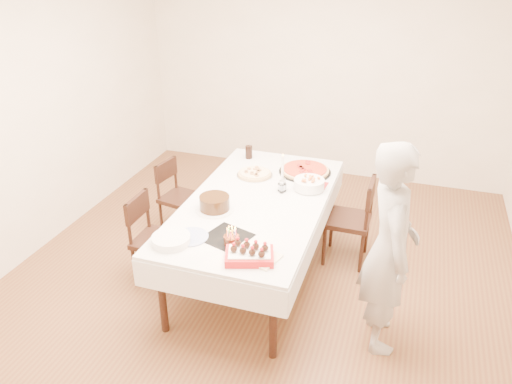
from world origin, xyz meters
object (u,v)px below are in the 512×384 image
(dining_table, at_px, (256,238))
(pizza_pepperoni, at_px, (305,170))
(chair_left_dessert, at_px, (158,240))
(taper_candle, at_px, (282,172))
(pizza_white, at_px, (255,174))
(pasta_bowl, at_px, (309,184))
(layer_cake, at_px, (215,203))
(chair_right_savory, at_px, (348,220))
(birthday_cake, at_px, (232,236))
(strawberry_box, at_px, (249,255))
(person, at_px, (390,249))
(cola_glass, at_px, (249,152))
(chair_left_savory, at_px, (181,198))

(dining_table, height_order, pizza_pepperoni, pizza_pepperoni)
(chair_left_dessert, bearing_deg, taper_candle, -146.79)
(pizza_white, xyz_separation_m, pasta_bowl, (0.55, -0.11, 0.03))
(taper_candle, xyz_separation_m, layer_cake, (-0.43, -0.51, -0.12))
(chair_left_dessert, bearing_deg, pizza_white, -126.18)
(taper_candle, bearing_deg, pasta_bowl, 25.43)
(pizza_white, distance_m, pasta_bowl, 0.56)
(dining_table, relative_size, chair_right_savory, 2.50)
(birthday_cake, xyz_separation_m, strawberry_box, (0.18, -0.13, -0.04))
(pasta_bowl, distance_m, layer_cake, 0.90)
(person, xyz_separation_m, pizza_pepperoni, (-0.89, 1.19, -0.03))
(dining_table, height_order, cola_glass, cola_glass)
(dining_table, height_order, taper_candle, taper_candle)
(chair_left_dessert, xyz_separation_m, pizza_pepperoni, (1.04, 1.05, 0.36))
(pizza_pepperoni, distance_m, cola_glass, 0.64)
(dining_table, height_order, person, person)
(strawberry_box, bearing_deg, pizza_white, 106.91)
(pasta_bowl, height_order, birthday_cake, birthday_cake)
(pasta_bowl, relative_size, birthday_cake, 2.09)
(chair_right_savory, distance_m, pasta_bowl, 0.53)
(pizza_white, bearing_deg, dining_table, -70.26)
(chair_left_savory, bearing_deg, chair_left_dessert, 112.67)
(pizza_pepperoni, relative_size, strawberry_box, 1.48)
(chair_right_savory, xyz_separation_m, pizza_pepperoni, (-0.47, 0.21, 0.34))
(pasta_bowl, bearing_deg, chair_left_savory, 175.48)
(pizza_white, height_order, pasta_bowl, pasta_bowl)
(pasta_bowl, bearing_deg, birthday_cake, -107.23)
(taper_candle, distance_m, birthday_cake, 0.98)
(pizza_white, xyz_separation_m, birthday_cake, (0.22, -1.18, 0.06))
(pizza_white, relative_size, pizza_pepperoni, 0.69)
(person, distance_m, pizza_white, 1.63)
(person, relative_size, taper_candle, 4.47)
(dining_table, relative_size, cola_glass, 16.15)
(pizza_white, xyz_separation_m, strawberry_box, (0.40, -1.32, 0.02))
(dining_table, xyz_separation_m, pizza_pepperoni, (0.26, 0.70, 0.40))
(strawberry_box, bearing_deg, chair_left_savory, 132.36)
(chair_left_dessert, distance_m, birthday_cake, 1.00)
(chair_right_savory, distance_m, pizza_white, 0.97)
(chair_right_savory, xyz_separation_m, cola_glass, (-1.09, 0.37, 0.39))
(birthday_cake, bearing_deg, cola_glass, 104.59)
(cola_glass, xyz_separation_m, strawberry_box, (0.59, -1.70, -0.02))
(chair_right_savory, bearing_deg, cola_glass, 161.92)
(cola_glass, bearing_deg, pizza_pepperoni, -14.38)
(dining_table, height_order, birthday_cake, birthday_cake)
(pasta_bowl, height_order, cola_glass, cola_glass)
(pizza_pepperoni, distance_m, layer_cake, 1.10)
(pizza_white, relative_size, cola_glass, 2.58)
(chair_left_savory, bearing_deg, pizza_white, -169.27)
(chair_right_savory, bearing_deg, chair_left_dessert, -150.39)
(person, xyz_separation_m, cola_glass, (-1.51, 1.35, 0.01))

